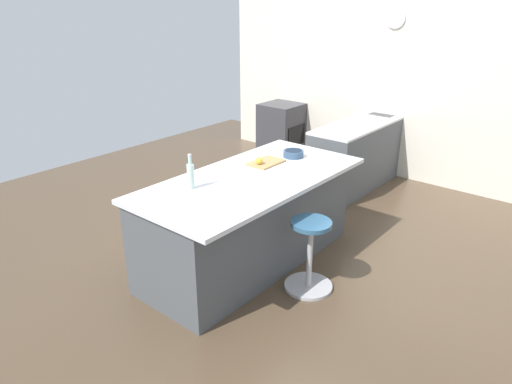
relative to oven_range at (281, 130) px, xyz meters
The scene contains 10 objects.
ground_plane 3.32m from the oven_range, 32.36° to the left, with size 8.14×8.14×0.00m, color brown.
interior_partition_left 2.03m from the oven_range, 101.24° to the left, with size 0.15×5.82×2.75m.
sink_cabinet 1.63m from the oven_range, 90.16° to the left, with size 2.56×0.60×1.17m.
oven_range is the anchor object (origin of this frame).
kitchen_island 3.48m from the oven_range, 31.59° to the left, with size 2.30×1.10×0.92m.
stool_by_window 3.92m from the oven_range, 40.63° to the left, with size 0.44×0.44×0.67m.
cutting_board 3.15m from the oven_range, 33.85° to the left, with size 0.36×0.24×0.02m, color tan.
apple_yellow 3.24m from the oven_range, 32.74° to the left, with size 0.07×0.07×0.07m, color gold.
water_bottle 3.93m from the oven_range, 25.03° to the left, with size 0.06×0.06×0.31m.
fruit_bowl 2.93m from the oven_range, 39.17° to the left, with size 0.21×0.21×0.07m.
Camera 1 is at (3.33, 2.77, 2.48)m, focal length 33.27 mm.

